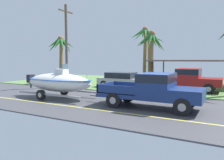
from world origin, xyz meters
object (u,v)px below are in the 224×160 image
pickup_truck_towing (156,89)px  parked_pickup_background (188,79)px  utility_pole (66,45)px  parked_sedan_near (123,80)px  palm_tree_far_left (151,45)px  palm_tree_near_left (61,48)px  boat_on_trailer (59,82)px  carport_awning (195,61)px  palm_tree_far_right (150,45)px  palm_tree_near_right (145,41)px

pickup_truck_towing → parked_pickup_background: pickup_truck_towing is taller
pickup_truck_towing → utility_pole: size_ratio=0.75×
parked_pickup_background → parked_sedan_near: parked_pickup_background is taller
palm_tree_far_left → palm_tree_near_left: bearing=-162.6°
boat_on_trailer → palm_tree_far_left: 10.68m
boat_on_trailer → palm_tree_far_left: palm_tree_far_left is taller
pickup_truck_towing → utility_pole: 11.16m
parked_pickup_background → carport_awning: 4.78m
palm_tree_near_left → palm_tree_far_right: (7.13, 7.68, 0.48)m
pickup_truck_towing → palm_tree_near_left: bearing=150.7°
pickup_truck_towing → carport_awning: carport_awning is taller
carport_awning → palm_tree_near_left: (-12.78, -4.62, 1.38)m
parked_pickup_background → carport_awning: (-0.12, 4.57, 1.36)m
boat_on_trailer → parked_sedan_near: size_ratio=1.38×
pickup_truck_towing → parked_pickup_background: bearing=86.5°
boat_on_trailer → utility_pole: size_ratio=0.84×
palm_tree_near_right → parked_sedan_near: bearing=-91.1°
parked_sedan_near → utility_pole: size_ratio=0.61×
parked_sedan_near → palm_tree_far_right: bearing=91.9°
parked_sedan_near → palm_tree_near_left: 8.03m
boat_on_trailer → utility_pole: (-3.19, 4.67, 2.79)m
palm_tree_near_right → palm_tree_far_right: size_ratio=1.05×
parked_pickup_background → carport_awning: size_ratio=0.73×
palm_tree_far_right → boat_on_trailer: bearing=-94.7°
utility_pole → palm_tree_far_left: bearing=39.6°
palm_tree_far_right → utility_pole: utility_pole is taller
boat_on_trailer → carport_awning: bearing=59.5°
pickup_truck_towing → palm_tree_far_left: palm_tree_far_left is taller
carport_awning → palm_tree_far_left: 4.50m
pickup_truck_towing → palm_tree_near_left: 14.57m
palm_tree_near_left → parked_sedan_near: bearing=-2.8°
boat_on_trailer → parked_pickup_background: (6.97, 7.05, -0.02)m
parked_sedan_near → palm_tree_near_left: bearing=177.2°
boat_on_trailer → palm_tree_far_left: (3.04, 9.82, 2.92)m
parked_pickup_background → palm_tree_near_left: bearing=-179.8°
boat_on_trailer → palm_tree_near_left: 9.57m
pickup_truck_towing → palm_tree_far_right: palm_tree_far_right is taller
palm_tree_near_right → utility_pole: bearing=-123.1°
palm_tree_far_left → utility_pole: utility_pole is taller
pickup_truck_towing → parked_sedan_near: (-5.07, 6.64, -0.35)m
boat_on_trailer → parked_pickup_background: size_ratio=1.05×
palm_tree_near_right → palm_tree_far_left: size_ratio=1.14×
pickup_truck_towing → parked_sedan_near: bearing=127.4°
palm_tree_near_right → palm_tree_far_right: (-0.37, 2.70, -0.28)m
pickup_truck_towing → palm_tree_near_left: (-12.48, 7.00, 2.75)m
carport_awning → pickup_truck_towing: bearing=-91.5°
palm_tree_far_right → utility_pole: bearing=-113.7°
carport_awning → palm_tree_far_left: palm_tree_far_left is taller
palm_tree_near_right → utility_pole: (-4.76, -7.31, -0.69)m
carport_awning → palm_tree_near_left: bearing=-160.1°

